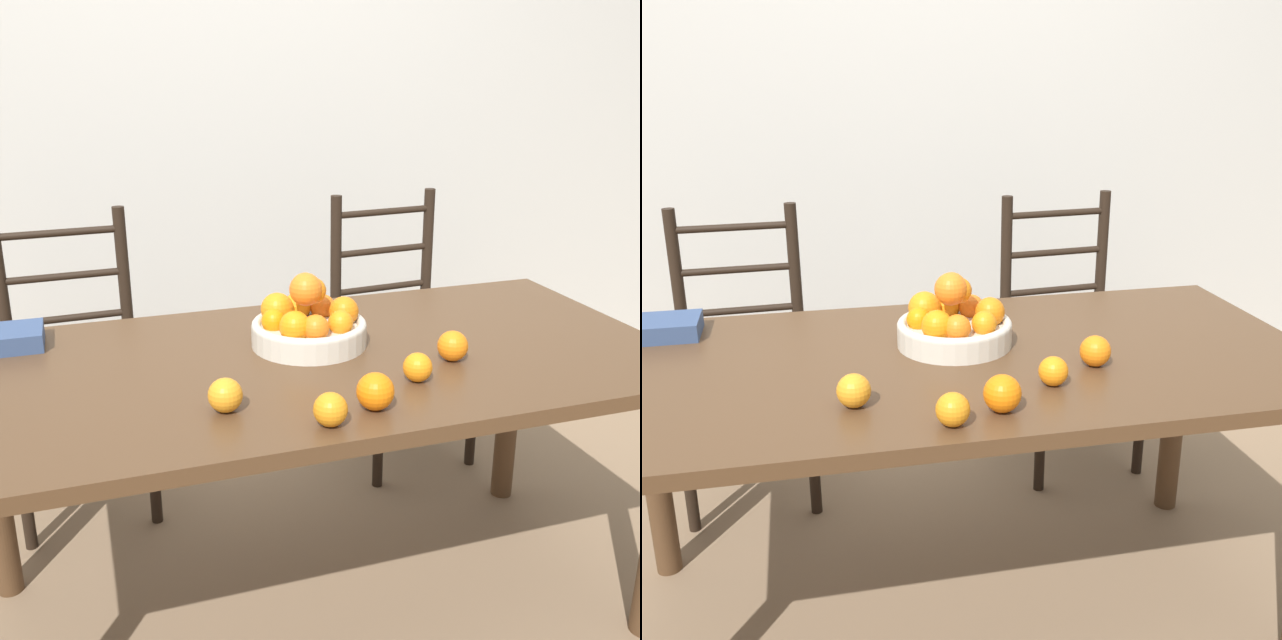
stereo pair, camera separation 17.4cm
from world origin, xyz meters
The scene contains 12 objects.
ground_plane centered at (0.00, 0.00, 0.00)m, with size 12.00×12.00×0.00m, color #7F664C.
wall_back centered at (0.00, 1.50, 1.30)m, with size 8.00×0.06×2.60m.
dining_table centered at (0.00, 0.00, 0.64)m, with size 1.73×0.85×0.73m.
fruit_bowl centered at (0.01, 0.08, 0.79)m, with size 0.28×0.28×0.19m.
orange_loose_0 centered at (0.03, -0.31, 0.77)m, with size 0.08×0.08×0.08m.
orange_loose_1 centered at (0.30, -0.13, 0.77)m, with size 0.07×0.07×0.07m.
orange_loose_2 centered at (-0.26, -0.23, 0.77)m, with size 0.07×0.07×0.07m.
orange_loose_3 centered at (0.17, -0.21, 0.77)m, with size 0.06×0.06×0.06m.
orange_loose_4 centered at (-0.08, -0.35, 0.77)m, with size 0.07×0.07×0.07m.
chair_left centered at (-0.55, 0.76, 0.46)m, with size 0.44×0.42×0.96m.
chair_right centered at (0.57, 0.76, 0.46)m, with size 0.45×0.43×0.96m.
book_stack centered at (-0.71, 0.29, 0.76)m, with size 0.19×0.14×0.05m.
Camera 1 is at (-0.51, -1.57, 1.40)m, focal length 42.00 mm.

